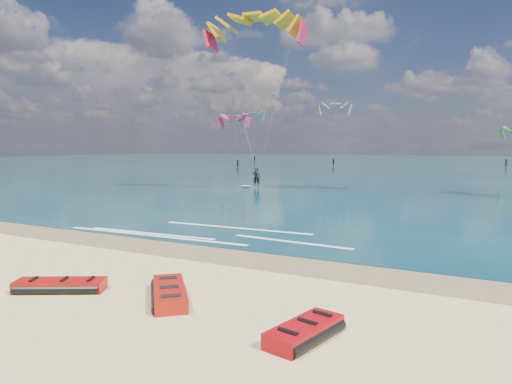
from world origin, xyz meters
TOP-DOWN VIEW (x-y plane):
  - ground at (0.00, 40.00)m, footprint 320.00×320.00m
  - wet_sand_strip at (0.00, 3.00)m, footprint 320.00×2.40m
  - sea at (0.00, 104.00)m, footprint 320.00×200.00m
  - packed_kite_left at (1.53, -2.75)m, footprint 2.85×2.21m
  - packed_kite_mid at (4.77, -1.92)m, footprint 2.66×2.81m
  - packed_kite_right at (8.91, -2.60)m, footprint 1.59×2.41m
  - kitesurfer_main at (-7.38, 26.43)m, footprint 10.30×7.57m
  - shoreline_foam at (0.30, 5.95)m, footprint 13.87×4.03m
  - distant_kites at (-11.38, 78.61)m, footprint 79.45×33.99m

SIDE VIEW (x-z plane):
  - ground at x=0.00m, z-range 0.00..0.00m
  - packed_kite_left at x=1.53m, z-range -0.19..0.19m
  - packed_kite_mid at x=4.77m, z-range -0.22..0.22m
  - packed_kite_right at x=8.91m, z-range -0.21..0.21m
  - wet_sand_strip at x=0.00m, z-range 0.00..0.01m
  - sea at x=0.00m, z-range 0.00..0.04m
  - shoreline_foam at x=0.30m, z-range 0.04..0.05m
  - distant_kites at x=-11.38m, z-range -0.90..11.75m
  - kitesurfer_main at x=-7.38m, z-range 0.43..17.35m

